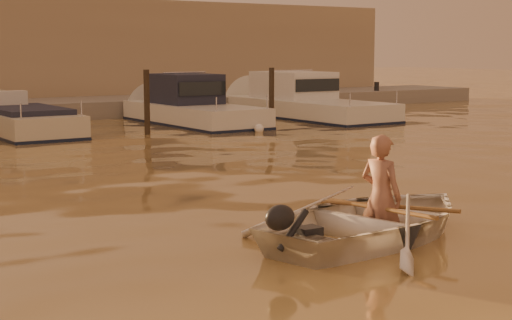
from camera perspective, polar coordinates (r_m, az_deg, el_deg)
ground_plane at (r=10.39m, az=1.76°, el=-6.48°), size 160.00×160.00×0.00m
dinghy at (r=11.01m, az=8.74°, el=-4.22°), size 4.40×3.57×0.80m
person at (r=11.04m, az=9.07°, el=-2.65°), size 0.55×0.71×1.75m
outboard_motor at (r=9.85m, az=3.74°, el=-5.62°), size 0.97×0.59×0.70m
oar_port at (r=11.19m, az=9.48°, el=-3.32°), size 0.94×1.93×0.13m
oar_starboard at (r=11.03m, az=8.90°, el=-3.48°), size 0.16×2.10×0.13m
moored_boat_3 at (r=25.42m, az=-16.54°, el=2.32°), size 2.20×6.29×0.95m
moored_boat_4 at (r=27.78m, az=-4.54°, el=3.91°), size 2.42×7.39×1.75m
moored_boat_5 at (r=30.50m, az=3.61°, el=4.28°), size 2.71×8.92×1.75m
piling_3 at (r=24.48m, az=-7.94°, el=3.96°), size 0.18×0.18×2.20m
piling_4 at (r=26.86m, az=1.14°, el=4.38°), size 0.18×0.18×2.20m
fender_d at (r=24.01m, az=-12.67°, el=1.84°), size 0.30×0.30×0.30m
fender_e at (r=25.08m, az=0.22°, el=2.29°), size 0.30×0.30×0.30m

